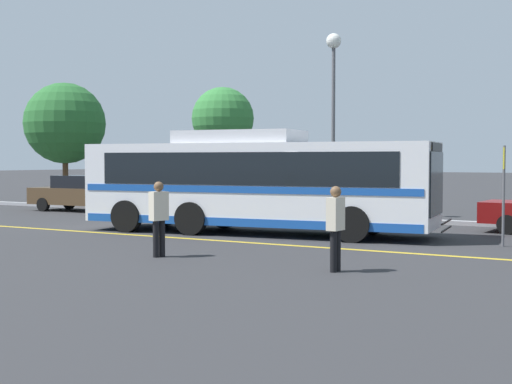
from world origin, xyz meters
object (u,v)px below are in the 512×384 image
at_px(transit_bus, 255,182).
at_px(tree_1, 223,119).
at_px(parked_car_0, 82,193).
at_px(tree_2, 65,123).
at_px(parked_car_1, 222,199).
at_px(street_lamp, 334,78).
at_px(pedestrian_0, 336,223).
at_px(parked_car_2, 354,205).
at_px(bus_stop_sign, 504,183).
at_px(pedestrian_1, 159,214).

distance_m(transit_bus, tree_1, 12.06).
height_order(parked_car_0, tree_2, tree_2).
xyz_separation_m(parked_car_1, street_lamp, (3.83, 1.96, 4.65)).
xyz_separation_m(transit_bus, street_lamp, (-0.22, 6.45, 3.81)).
relative_size(parked_car_0, pedestrian_0, 2.85).
bearing_deg(street_lamp, transit_bus, -88.06).
bearing_deg(parked_car_2, tree_1, -119.96).
bearing_deg(tree_2, transit_bus, -26.03).
relative_size(pedestrian_0, tree_2, 0.28).
relative_size(transit_bus, tree_1, 2.00).
bearing_deg(pedestrian_0, tree_2, 60.97).
relative_size(parked_car_0, street_lamp, 0.69).
xyz_separation_m(parked_car_0, parked_car_2, (12.67, 0.15, -0.13)).
bearing_deg(parked_car_0, parked_car_1, 87.96).
bearing_deg(pedestrian_0, street_lamp, 27.49).
relative_size(street_lamp, tree_2, 1.16).
distance_m(pedestrian_0, tree_1, 19.66).
distance_m(parked_car_1, parked_car_2, 5.44).
distance_m(street_lamp, tree_1, 7.59).
relative_size(parked_car_0, parked_car_2, 1.06).
xyz_separation_m(parked_car_2, bus_stop_sign, (5.85, -4.28, 0.99)).
distance_m(bus_stop_sign, tree_2, 23.67).
distance_m(parked_car_1, pedestrian_1, 11.22).
relative_size(transit_bus, parked_car_2, 2.42).
xyz_separation_m(street_lamp, tree_2, (-14.98, 0.98, -1.32)).
bearing_deg(tree_1, parked_car_1, -58.04).
distance_m(bus_stop_sign, tree_1, 17.17).
bearing_deg(bus_stop_sign, tree_1, -129.29).
height_order(parked_car_1, bus_stop_sign, bus_stop_sign).
xyz_separation_m(transit_bus, tree_1, (-7.10, 9.39, 2.59)).
bearing_deg(bus_stop_sign, pedestrian_0, -26.64).
bearing_deg(street_lamp, pedestrian_0, -66.36).
distance_m(transit_bus, pedestrian_0, 7.66).
bearing_deg(tree_2, bus_stop_sign, -17.62).
relative_size(parked_car_2, pedestrian_0, 2.69).
relative_size(pedestrian_0, tree_1, 0.31).
xyz_separation_m(parked_car_0, pedestrian_0, (16.37, -10.12, 0.20)).
distance_m(parked_car_1, bus_stop_sign, 12.07).
xyz_separation_m(parked_car_0, tree_1, (4.17, 4.96, 3.39)).
bearing_deg(bus_stop_sign, parked_car_2, -133.12).
bearing_deg(pedestrian_1, tree_1, 45.09).
relative_size(parked_car_1, parked_car_2, 1.01).
distance_m(parked_car_2, tree_2, 17.18).
xyz_separation_m(parked_car_1, parked_car_2, (5.44, 0.09, -0.09)).
distance_m(parked_car_2, bus_stop_sign, 7.31).
xyz_separation_m(pedestrian_0, tree_2, (-20.29, 13.12, 3.09)).
bearing_deg(transit_bus, pedestrian_0, 34.91).
xyz_separation_m(parked_car_1, tree_1, (-3.06, 4.90, 3.42)).
relative_size(pedestrian_0, street_lamp, 0.24).
bearing_deg(tree_2, pedestrian_0, -32.88).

